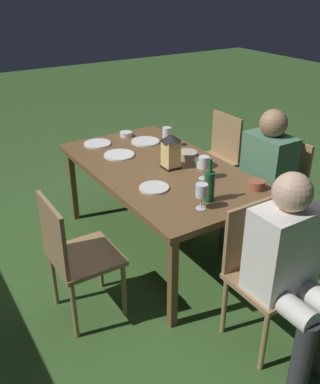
{
  "coord_description": "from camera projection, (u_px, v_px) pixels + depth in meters",
  "views": [
    {
      "loc": [
        -2.52,
        1.59,
        2.02
      ],
      "look_at": [
        0.0,
        0.0,
        0.5
      ],
      "focal_mm": 39.93,
      "sensor_mm": 36.0,
      "label": 1
    }
  ],
  "objects": [
    {
      "name": "ground_plane",
      "position": [
        160.0,
        246.0,
        3.58
      ],
      "size": [
        16.0,
        16.0,
        0.0
      ],
      "primitive_type": "plane",
      "color": "#385B28"
    },
    {
      "name": "dining_table",
      "position": [
        160.0,
        173.0,
        3.27
      ],
      "size": [
        1.75,
        0.97,
        0.72
      ],
      "color": "brown",
      "rests_on": "ground"
    },
    {
      "name": "chair_side_left_b",
      "position": [
        216.0,
        156.0,
        4.07
      ],
      "size": [
        0.42,
        0.4,
        0.87
      ],
      "color": "#9E7A51",
      "rests_on": "ground"
    },
    {
      "name": "chair_side_left_a",
      "position": [
        277.0,
        187.0,
        3.48
      ],
      "size": [
        0.42,
        0.4,
        0.87
      ],
      "color": "#9E7A51",
      "rests_on": "ground"
    },
    {
      "name": "person_in_green",
      "position": [
        261.0,
        175.0,
        3.32
      ],
      "size": [
        0.38,
        0.47,
        1.15
      ],
      "color": "#4C7A5B",
      "rests_on": "ground"
    },
    {
      "name": "chair_side_right_a",
      "position": [
        74.0,
        253.0,
        2.64
      ],
      "size": [
        0.42,
        0.4,
        0.87
      ],
      "color": "#9E7A51",
      "rests_on": "ground"
    },
    {
      "name": "chair_head_near",
      "position": [
        262.0,
        268.0,
        2.51
      ],
      "size": [
        0.4,
        0.42,
        0.87
      ],
      "color": "#9E7A51",
      "rests_on": "ground"
    },
    {
      "name": "person_in_cream",
      "position": [
        291.0,
        264.0,
        2.29
      ],
      "size": [
        0.48,
        0.38,
        1.15
      ],
      "color": "white",
      "rests_on": "ground"
    },
    {
      "name": "lantern_centerpiece",
      "position": [
        171.0,
        149.0,
        3.17
      ],
      "size": [
        0.15,
        0.15,
        0.27
      ],
      "color": "black",
      "rests_on": "dining_table"
    },
    {
      "name": "green_bottle_on_table",
      "position": [
        209.0,
        185.0,
        2.71
      ],
      "size": [
        0.07,
        0.07,
        0.29
      ],
      "color": "#195128",
      "rests_on": "dining_table"
    },
    {
      "name": "wine_glass_a",
      "position": [
        167.0,
        133.0,
        3.58
      ],
      "size": [
        0.08,
        0.08,
        0.17
      ],
      "color": "silver",
      "rests_on": "dining_table"
    },
    {
      "name": "wine_glass_b",
      "position": [
        202.0,
        192.0,
        2.62
      ],
      "size": [
        0.08,
        0.08,
        0.17
      ],
      "color": "silver",
      "rests_on": "dining_table"
    },
    {
      "name": "wine_glass_c",
      "position": [
        204.0,
        163.0,
        3.01
      ],
      "size": [
        0.08,
        0.08,
        0.17
      ],
      "color": "silver",
      "rests_on": "dining_table"
    },
    {
      "name": "plate_a",
      "position": [
        119.0,
        155.0,
        3.45
      ],
      "size": [
        0.25,
        0.25,
        0.01
      ],
      "primitive_type": "cylinder",
      "color": "white",
      "rests_on": "dining_table"
    },
    {
      "name": "plate_b",
      "position": [
        154.0,
        188.0,
        2.91
      ],
      "size": [
        0.21,
        0.21,
        0.01
      ],
      "primitive_type": "cylinder",
      "color": "silver",
      "rests_on": "dining_table"
    },
    {
      "name": "plate_c",
      "position": [
        98.0,
        144.0,
        3.68
      ],
      "size": [
        0.23,
        0.23,
        0.01
      ],
      "primitive_type": "cylinder",
      "color": "white",
      "rests_on": "dining_table"
    },
    {
      "name": "plate_d",
      "position": [
        145.0,
        141.0,
        3.72
      ],
      "size": [
        0.25,
        0.25,
        0.01
      ],
      "primitive_type": "cylinder",
      "color": "white",
      "rests_on": "dining_table"
    },
    {
      "name": "bowl_olives",
      "position": [
        187.0,
        155.0,
        3.4
      ],
      "size": [
        0.16,
        0.16,
        0.05
      ],
      "color": "#BCAD8E",
      "rests_on": "dining_table"
    },
    {
      "name": "bowl_bread",
      "position": [
        126.0,
        134.0,
        3.86
      ],
      "size": [
        0.11,
        0.11,
        0.04
      ],
      "color": "silver",
      "rests_on": "dining_table"
    },
    {
      "name": "bowl_salad",
      "position": [
        204.0,
        163.0,
        3.26
      ],
      "size": [
        0.14,
        0.14,
        0.05
      ],
      "color": "silver",
      "rests_on": "dining_table"
    },
    {
      "name": "bowl_dip",
      "position": [
        257.0,
        184.0,
        2.9
      ],
      "size": [
        0.11,
        0.11,
        0.06
      ],
      "color": "#9E5138",
      "rests_on": "dining_table"
    }
  ]
}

